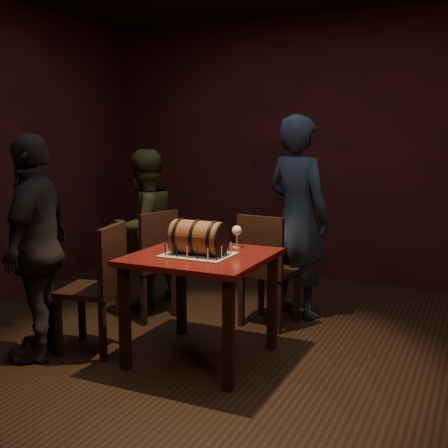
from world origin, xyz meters
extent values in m
plane|color=black|center=(0.00, 0.00, 0.00)|extent=(5.00, 5.00, 0.00)
cube|color=black|center=(0.00, 2.50, 1.40)|extent=(5.00, 0.04, 2.80)
cube|color=#460D0B|center=(-0.13, -0.07, 0.73)|extent=(0.90, 0.90, 0.04)
cube|color=black|center=(-0.51, -0.45, 0.35)|extent=(0.06, 0.06, 0.71)
cube|color=black|center=(0.25, -0.45, 0.35)|extent=(0.06, 0.06, 0.71)
cube|color=black|center=(-0.51, 0.31, 0.35)|extent=(0.06, 0.06, 0.71)
cube|color=black|center=(0.25, 0.31, 0.35)|extent=(0.06, 0.06, 0.71)
cube|color=#ADA38C|center=(-0.12, -0.13, 0.76)|extent=(0.45, 0.35, 0.01)
cylinder|color=brown|center=(-0.12, -0.13, 0.88)|extent=(0.34, 0.23, 0.23)
cylinder|color=black|center=(-0.25, -0.13, 0.88)|extent=(0.02, 0.24, 0.24)
cylinder|color=black|center=(-0.12, -0.13, 0.88)|extent=(0.02, 0.24, 0.24)
cylinder|color=black|center=(0.01, -0.13, 0.88)|extent=(0.02, 0.24, 0.24)
cylinder|color=black|center=(-0.30, -0.13, 0.88)|extent=(0.01, 0.22, 0.22)
cylinder|color=black|center=(0.05, -0.13, 0.88)|extent=(0.01, 0.22, 0.22)
cylinder|color=black|center=(-0.32, -0.13, 0.88)|extent=(0.04, 0.02, 0.02)
sphere|color=black|center=(-0.34, -0.13, 0.88)|extent=(0.03, 0.03, 0.03)
cylinder|color=#F8F094|center=(-0.28, -0.27, 0.80)|extent=(0.01, 0.01, 0.08)
cylinder|color=black|center=(-0.28, -0.27, 0.85)|extent=(0.00, 0.00, 0.01)
cylinder|color=black|center=(-0.20, -0.27, 0.80)|extent=(0.01, 0.01, 0.08)
cylinder|color=black|center=(-0.20, -0.27, 0.85)|extent=(0.00, 0.00, 0.01)
cylinder|color=#F8F094|center=(-0.13, -0.27, 0.80)|extent=(0.01, 0.01, 0.08)
cylinder|color=black|center=(-0.13, -0.27, 0.85)|extent=(0.00, 0.00, 0.01)
cylinder|color=black|center=(-0.05, -0.27, 0.80)|extent=(0.01, 0.01, 0.08)
cylinder|color=black|center=(-0.05, -0.27, 0.85)|extent=(0.00, 0.00, 0.01)
cylinder|color=#F8F094|center=(0.02, -0.27, 0.80)|extent=(0.01, 0.01, 0.08)
cylinder|color=black|center=(0.02, -0.27, 0.85)|extent=(0.00, 0.00, 0.01)
cylinder|color=black|center=(0.07, -0.25, 0.80)|extent=(0.01, 0.01, 0.08)
cylinder|color=black|center=(0.07, -0.25, 0.85)|extent=(0.00, 0.00, 0.01)
cylinder|color=#F8F094|center=(0.07, -0.17, 0.80)|extent=(0.01, 0.01, 0.08)
cylinder|color=black|center=(0.07, -0.17, 0.85)|extent=(0.00, 0.00, 0.01)
cylinder|color=black|center=(0.07, -0.09, 0.80)|extent=(0.01, 0.01, 0.08)
cylinder|color=black|center=(0.07, -0.09, 0.85)|extent=(0.00, 0.00, 0.01)
cylinder|color=#F8F094|center=(0.07, -0.02, 0.80)|extent=(0.01, 0.01, 0.08)
cylinder|color=black|center=(0.07, -0.02, 0.85)|extent=(0.00, 0.00, 0.01)
cylinder|color=black|center=(0.04, 0.02, 0.80)|extent=(0.01, 0.01, 0.08)
cylinder|color=black|center=(0.04, 0.02, 0.85)|extent=(0.00, 0.00, 0.01)
cylinder|color=#F8F094|center=(-0.04, 0.02, 0.80)|extent=(0.01, 0.01, 0.08)
cylinder|color=black|center=(-0.04, 0.02, 0.85)|extent=(0.00, 0.00, 0.01)
cylinder|color=black|center=(-0.11, 0.02, 0.80)|extent=(0.01, 0.01, 0.08)
cylinder|color=black|center=(-0.11, 0.02, 0.85)|extent=(0.00, 0.00, 0.01)
cylinder|color=#F8F094|center=(-0.19, 0.02, 0.80)|extent=(0.01, 0.01, 0.08)
cylinder|color=black|center=(-0.19, 0.02, 0.85)|extent=(0.00, 0.00, 0.01)
cylinder|color=black|center=(-0.27, 0.02, 0.80)|extent=(0.01, 0.01, 0.08)
cylinder|color=black|center=(-0.27, 0.02, 0.85)|extent=(0.00, 0.00, 0.01)
cylinder|color=#F8F094|center=(-0.32, -0.01, 0.80)|extent=(0.01, 0.01, 0.08)
cylinder|color=black|center=(-0.32, -0.01, 0.85)|extent=(0.00, 0.00, 0.01)
cylinder|color=black|center=(-0.32, -0.08, 0.80)|extent=(0.01, 0.01, 0.08)
cylinder|color=black|center=(-0.32, -0.08, 0.85)|extent=(0.00, 0.00, 0.01)
cylinder|color=#F8F094|center=(-0.32, -0.16, 0.80)|extent=(0.01, 0.01, 0.08)
cylinder|color=black|center=(-0.32, -0.16, 0.85)|extent=(0.00, 0.00, 0.01)
cylinder|color=black|center=(-0.32, -0.23, 0.80)|extent=(0.01, 0.01, 0.08)
cylinder|color=black|center=(-0.32, -0.23, 0.85)|extent=(0.00, 0.00, 0.01)
cylinder|color=silver|center=(-0.38, 0.17, 0.75)|extent=(0.06, 0.06, 0.01)
cylinder|color=silver|center=(-0.38, 0.17, 0.80)|extent=(0.01, 0.01, 0.09)
sphere|color=silver|center=(-0.38, 0.17, 0.88)|extent=(0.07, 0.07, 0.07)
sphere|color=#591114|center=(-0.38, 0.17, 0.87)|extent=(0.05, 0.05, 0.05)
cylinder|color=silver|center=(-0.16, 0.27, 0.75)|extent=(0.06, 0.06, 0.01)
cylinder|color=silver|center=(-0.16, 0.27, 0.80)|extent=(0.01, 0.01, 0.09)
sphere|color=silver|center=(-0.16, 0.27, 0.88)|extent=(0.07, 0.07, 0.07)
cylinder|color=silver|center=(0.00, 0.24, 0.75)|extent=(0.06, 0.06, 0.01)
cylinder|color=silver|center=(0.00, 0.24, 0.80)|extent=(0.01, 0.01, 0.09)
sphere|color=silver|center=(0.00, 0.24, 0.88)|extent=(0.07, 0.07, 0.07)
sphere|color=#BF594C|center=(0.00, 0.24, 0.87)|extent=(0.05, 0.05, 0.05)
cylinder|color=silver|center=(-0.28, 0.10, 0.82)|extent=(0.07, 0.07, 0.15)
cylinder|color=#9E5414|center=(-0.28, 0.10, 0.81)|extent=(0.06, 0.06, 0.11)
cylinder|color=white|center=(-0.28, 0.10, 0.87)|extent=(0.06, 0.06, 0.02)
cube|color=black|center=(0.04, 0.82, 0.45)|extent=(0.44, 0.44, 0.04)
cube|color=black|center=(0.23, 0.97, 0.21)|extent=(0.04, 0.04, 0.43)
cube|color=black|center=(-0.11, 1.01, 0.21)|extent=(0.04, 0.04, 0.43)
cube|color=black|center=(0.19, 0.63, 0.21)|extent=(0.04, 0.04, 0.43)
cube|color=black|center=(-0.14, 0.67, 0.21)|extent=(0.04, 0.04, 0.43)
cube|color=black|center=(0.02, 0.64, 0.70)|extent=(0.40, 0.08, 0.46)
cube|color=black|center=(-0.99, 0.55, 0.45)|extent=(0.50, 0.50, 0.04)
cube|color=black|center=(-1.10, 0.77, 0.21)|extent=(0.04, 0.04, 0.43)
cube|color=black|center=(-1.20, 0.44, 0.21)|extent=(0.04, 0.04, 0.43)
cube|color=black|center=(-0.78, 0.67, 0.21)|extent=(0.04, 0.04, 0.43)
cube|color=black|center=(-0.88, 0.34, 0.21)|extent=(0.04, 0.04, 0.43)
cube|color=black|center=(-0.82, 0.50, 0.70)|extent=(0.16, 0.39, 0.46)
cube|color=black|center=(-0.92, -0.27, 0.45)|extent=(0.47, 0.47, 0.04)
cube|color=black|center=(-1.12, -0.14, 0.21)|extent=(0.04, 0.04, 0.43)
cube|color=black|center=(-1.06, -0.47, 0.21)|extent=(0.04, 0.04, 0.43)
cube|color=black|center=(-0.79, -0.07, 0.21)|extent=(0.04, 0.04, 0.43)
cube|color=black|center=(-0.72, -0.41, 0.21)|extent=(0.04, 0.04, 0.43)
cube|color=black|center=(-0.75, -0.24, 0.70)|extent=(0.12, 0.40, 0.46)
imported|color=#1C2638|center=(0.16, 1.16, 0.86)|extent=(0.74, 0.62, 1.73)
imported|color=#3E4221|center=(-1.19, 0.84, 0.72)|extent=(0.73, 0.83, 1.43)
imported|color=black|center=(-1.18, -0.51, 0.79)|extent=(0.70, 1.00, 1.57)
camera|label=1|loc=(1.62, -3.40, 1.56)|focal=45.00mm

